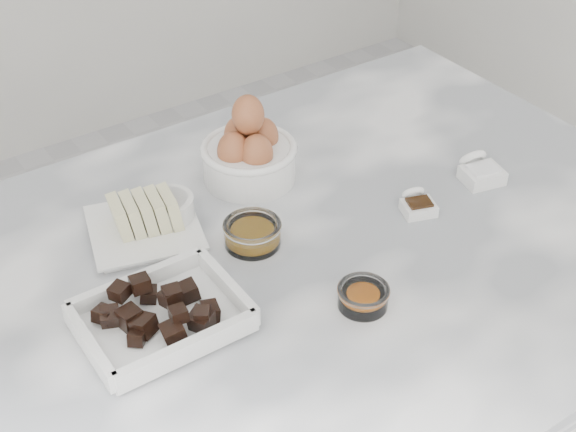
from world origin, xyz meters
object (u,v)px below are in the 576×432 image
(butter_plate, at_px, (142,222))
(honey_bowl, at_px, (252,233))
(chocolate_dish, at_px, (161,314))
(sugar_ramekin, at_px, (168,210))
(egg_bowl, at_px, (249,152))
(zest_bowl, at_px, (363,296))
(salt_spoon, at_px, (480,171))
(vanilla_spoon, at_px, (417,204))

(butter_plate, height_order, honey_bowl, butter_plate)
(chocolate_dish, height_order, honey_bowl, chocolate_dish)
(sugar_ramekin, height_order, egg_bowl, egg_bowl)
(honey_bowl, height_order, zest_bowl, honey_bowl)
(salt_spoon, bearing_deg, chocolate_dish, -178.58)
(zest_bowl, bearing_deg, chocolate_dish, 154.67)
(chocolate_dish, relative_size, egg_bowl, 1.34)
(chocolate_dish, distance_m, salt_spoon, 0.55)
(butter_plate, distance_m, zest_bowl, 0.33)
(salt_spoon, bearing_deg, egg_bowl, 145.15)
(egg_bowl, height_order, vanilla_spoon, egg_bowl)
(chocolate_dish, xyz_separation_m, honey_bowl, (0.18, 0.08, -0.00))
(chocolate_dish, height_order, butter_plate, butter_plate)
(zest_bowl, bearing_deg, honey_bowl, 104.83)
(vanilla_spoon, bearing_deg, zest_bowl, -149.43)
(honey_bowl, xyz_separation_m, zest_bowl, (0.05, -0.18, -0.00))
(butter_plate, distance_m, vanilla_spoon, 0.40)
(vanilla_spoon, bearing_deg, honey_bowl, 163.67)
(butter_plate, height_order, vanilla_spoon, butter_plate)
(sugar_ramekin, bearing_deg, salt_spoon, -20.55)
(honey_bowl, distance_m, zest_bowl, 0.19)
(sugar_ramekin, height_order, zest_bowl, sugar_ramekin)
(butter_plate, xyz_separation_m, egg_bowl, (0.20, 0.04, 0.02))
(chocolate_dish, height_order, sugar_ramekin, chocolate_dish)
(egg_bowl, relative_size, salt_spoon, 1.79)
(butter_plate, distance_m, honey_bowl, 0.16)
(butter_plate, height_order, sugar_ramekin, butter_plate)
(butter_plate, bearing_deg, egg_bowl, 10.54)
(chocolate_dish, xyz_separation_m, zest_bowl, (0.23, -0.11, -0.01))
(honey_bowl, height_order, salt_spoon, salt_spoon)
(salt_spoon, bearing_deg, honey_bowl, 170.59)
(chocolate_dish, relative_size, sugar_ramekin, 2.68)
(sugar_ramekin, bearing_deg, butter_plate, -176.62)
(butter_plate, relative_size, salt_spoon, 2.25)
(sugar_ramekin, relative_size, vanilla_spoon, 1.10)
(chocolate_dish, distance_m, honey_bowl, 0.19)
(chocolate_dish, distance_m, butter_plate, 0.19)
(chocolate_dish, height_order, zest_bowl, chocolate_dish)
(honey_bowl, bearing_deg, vanilla_spoon, -16.33)
(butter_plate, bearing_deg, chocolate_dish, -108.88)
(honey_bowl, bearing_deg, egg_bowl, 59.40)
(vanilla_spoon, bearing_deg, sugar_ramekin, 150.67)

